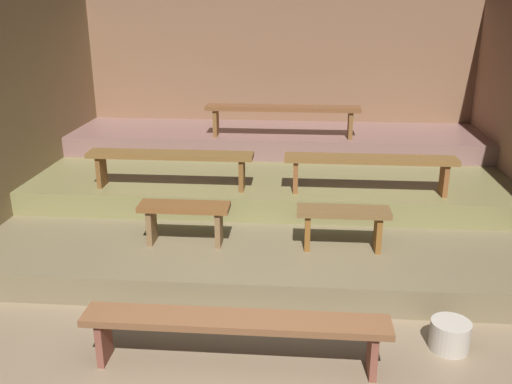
{
  "coord_description": "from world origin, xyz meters",
  "views": [
    {
      "loc": [
        0.33,
        -2.9,
        2.47
      ],
      "look_at": [
        -0.11,
        2.52,
        0.59
      ],
      "focal_mm": 39.4,
      "sensor_mm": 36.0,
      "label": 1
    }
  ],
  "objects_px": {
    "bench_middle_left": "(170,159)",
    "bench_floor_center": "(235,326)",
    "bench_lower_left": "(185,215)",
    "bench_lower_right": "(343,219)",
    "bench_upper_center": "(283,112)",
    "bench_middle_right": "(370,163)",
    "pail_floor": "(450,335)"
  },
  "relations": [
    {
      "from": "bench_middle_right",
      "to": "bench_lower_left",
      "type": "bearing_deg",
      "value": -154.25
    },
    {
      "from": "bench_lower_right",
      "to": "pail_floor",
      "type": "height_order",
      "value": "bench_lower_right"
    },
    {
      "from": "bench_floor_center",
      "to": "bench_lower_left",
      "type": "distance_m",
      "value": 1.64
    },
    {
      "from": "bench_lower_right",
      "to": "bench_upper_center",
      "type": "relative_size",
      "value": 0.43
    },
    {
      "from": "bench_floor_center",
      "to": "bench_lower_left",
      "type": "xyz_separation_m",
      "value": [
        -0.65,
        1.49,
        0.22
      ]
    },
    {
      "from": "bench_lower_left",
      "to": "bench_middle_left",
      "type": "relative_size",
      "value": 0.48
    },
    {
      "from": "bench_lower_left",
      "to": "bench_middle_right",
      "type": "bearing_deg",
      "value": 25.75
    },
    {
      "from": "bench_middle_left",
      "to": "bench_middle_right",
      "type": "relative_size",
      "value": 1.0
    },
    {
      "from": "pail_floor",
      "to": "bench_lower_left",
      "type": "bearing_deg",
      "value": 152.57
    },
    {
      "from": "bench_lower_left",
      "to": "pail_floor",
      "type": "distance_m",
      "value": 2.52
    },
    {
      "from": "bench_lower_right",
      "to": "bench_middle_right",
      "type": "bearing_deg",
      "value": 69.74
    },
    {
      "from": "bench_lower_right",
      "to": "bench_middle_left",
      "type": "bearing_deg",
      "value": 154.25
    },
    {
      "from": "bench_lower_right",
      "to": "bench_middle_right",
      "type": "distance_m",
      "value": 0.97
    },
    {
      "from": "bench_middle_left",
      "to": "bench_middle_right",
      "type": "xyz_separation_m",
      "value": [
        2.11,
        0.0,
        0.0
      ]
    },
    {
      "from": "bench_floor_center",
      "to": "bench_middle_right",
      "type": "xyz_separation_m",
      "value": [
        1.14,
        2.35,
        0.51
      ]
    },
    {
      "from": "bench_lower_left",
      "to": "bench_middle_right",
      "type": "xyz_separation_m",
      "value": [
        1.79,
        0.86,
        0.29
      ]
    },
    {
      "from": "bench_middle_left",
      "to": "bench_upper_center",
      "type": "bearing_deg",
      "value": 50.43
    },
    {
      "from": "bench_upper_center",
      "to": "bench_floor_center",
      "type": "bearing_deg",
      "value": -92.7
    },
    {
      "from": "bench_upper_center",
      "to": "pail_floor",
      "type": "xyz_separation_m",
      "value": [
        1.38,
        -3.39,
        -0.99
      ]
    },
    {
      "from": "bench_floor_center",
      "to": "bench_lower_left",
      "type": "height_order",
      "value": "bench_lower_left"
    },
    {
      "from": "bench_floor_center",
      "to": "bench_upper_center",
      "type": "xyz_separation_m",
      "value": [
        0.18,
        3.74,
        0.78
      ]
    },
    {
      "from": "bench_upper_center",
      "to": "bench_middle_left",
      "type": "bearing_deg",
      "value": -129.57
    },
    {
      "from": "bench_middle_left",
      "to": "bench_floor_center",
      "type": "bearing_deg",
      "value": -67.62
    },
    {
      "from": "bench_floor_center",
      "to": "bench_upper_center",
      "type": "relative_size",
      "value": 1.09
    },
    {
      "from": "bench_middle_left",
      "to": "pail_floor",
      "type": "distance_m",
      "value": 3.31
    },
    {
      "from": "bench_lower_left",
      "to": "bench_lower_right",
      "type": "bearing_deg",
      "value": 0.0
    },
    {
      "from": "bench_lower_left",
      "to": "pail_floor",
      "type": "xyz_separation_m",
      "value": [
        2.2,
        -1.14,
        -0.44
      ]
    },
    {
      "from": "bench_middle_right",
      "to": "pail_floor",
      "type": "bearing_deg",
      "value": -78.39
    },
    {
      "from": "bench_lower_left",
      "to": "bench_upper_center",
      "type": "height_order",
      "value": "bench_upper_center"
    },
    {
      "from": "bench_floor_center",
      "to": "bench_middle_right",
      "type": "bearing_deg",
      "value": 64.13
    },
    {
      "from": "bench_middle_right",
      "to": "bench_floor_center",
      "type": "bearing_deg",
      "value": -115.87
    },
    {
      "from": "bench_floor_center",
      "to": "bench_lower_left",
      "type": "relative_size",
      "value": 2.51
    }
  ]
}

